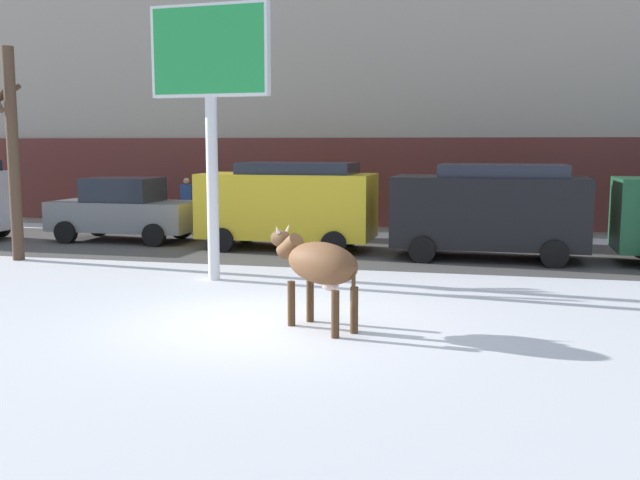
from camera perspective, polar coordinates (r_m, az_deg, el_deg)
ground_plane at (r=11.64m, az=-4.37°, el=-6.40°), size 120.00×120.00×0.00m
road_strip at (r=19.14m, az=2.69°, el=-0.88°), size 60.00×5.60×0.01m
building_facade at (r=26.37m, az=5.74°, el=15.51°), size 44.00×6.10×13.00m
cow_brown at (r=11.00m, az=-0.08°, el=-1.92°), size 1.80×1.41×1.54m
billboard at (r=15.12m, az=-8.62°, el=13.19°), size 2.53×0.38×5.56m
car_grey_sedan at (r=21.82m, az=-15.09°, el=2.29°), size 4.22×2.03×1.84m
car_yellow_van at (r=19.41m, az=-2.51°, el=2.91°), size 4.63×2.17×2.32m
car_black_van at (r=18.14m, az=13.17°, el=2.40°), size 4.63×2.17×2.32m
pedestrian_near_billboard at (r=21.83m, az=15.94°, el=2.19°), size 0.36×0.24×1.73m
pedestrian_by_cars at (r=22.90m, az=-4.83°, el=2.69°), size 0.36×0.24×1.73m
pedestrian_far_left at (r=23.75m, az=-10.37°, el=2.76°), size 0.36×0.24×1.73m
bare_tree_left_lot at (r=18.99m, az=-23.02°, el=6.67°), size 1.03×1.34×5.08m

